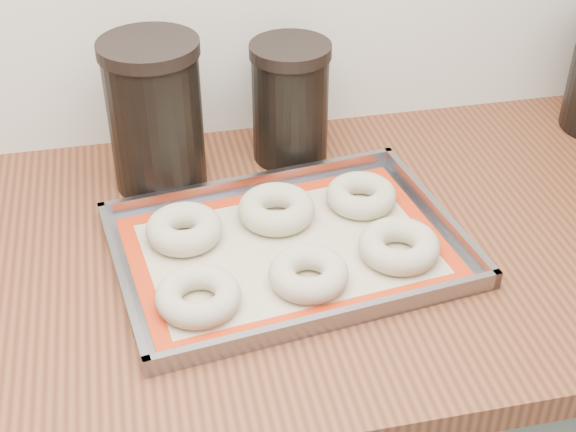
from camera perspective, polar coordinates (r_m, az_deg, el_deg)
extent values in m
cube|color=brown|center=(1.17, 8.81, -1.41)|extent=(3.06, 0.68, 0.04)
cube|color=gray|center=(1.09, 0.00, -2.48)|extent=(0.50, 0.39, 0.00)
cube|color=gray|center=(1.21, -2.56, 2.40)|extent=(0.46, 0.07, 0.02)
cube|color=gray|center=(0.97, 3.21, -7.39)|extent=(0.46, 0.07, 0.02)
cube|color=gray|center=(1.05, -11.73, -4.44)|extent=(0.05, 0.33, 0.02)
cube|color=gray|center=(1.16, 10.49, 0.34)|extent=(0.05, 0.33, 0.02)
cube|color=#C6B793|center=(1.09, 0.00, -2.37)|extent=(0.45, 0.34, 0.00)
cube|color=red|center=(1.19, -2.17, 1.42)|extent=(0.42, 0.08, 0.00)
cube|color=red|center=(0.99, 2.62, -6.79)|extent=(0.42, 0.08, 0.00)
cube|color=red|center=(1.05, -10.28, -4.51)|extent=(0.05, 0.25, 0.00)
cube|color=red|center=(1.16, 9.32, -0.25)|extent=(0.05, 0.25, 0.00)
torus|color=#BFB294|center=(1.00, -6.40, -5.68)|extent=(0.13, 0.13, 0.03)
torus|color=#BFB294|center=(1.02, 1.48, -4.12)|extent=(0.11, 0.11, 0.03)
torus|color=#BFB294|center=(1.08, 7.90, -2.12)|extent=(0.15, 0.15, 0.03)
torus|color=#BFB294|center=(1.10, -7.40, -0.93)|extent=(0.11, 0.11, 0.04)
torus|color=#BFB294|center=(1.13, -0.83, 0.50)|extent=(0.13, 0.13, 0.04)
torus|color=#BFB294|center=(1.17, 5.22, 1.48)|extent=(0.12, 0.12, 0.03)
cylinder|color=black|center=(1.20, -9.36, 6.67)|extent=(0.14, 0.14, 0.21)
cylinder|color=black|center=(1.15, -9.92, 11.70)|extent=(0.14, 0.14, 0.02)
cylinder|color=black|center=(1.26, 0.16, 7.70)|extent=(0.12, 0.12, 0.17)
cylinder|color=black|center=(1.22, 0.17, 11.69)|extent=(0.12, 0.12, 0.02)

